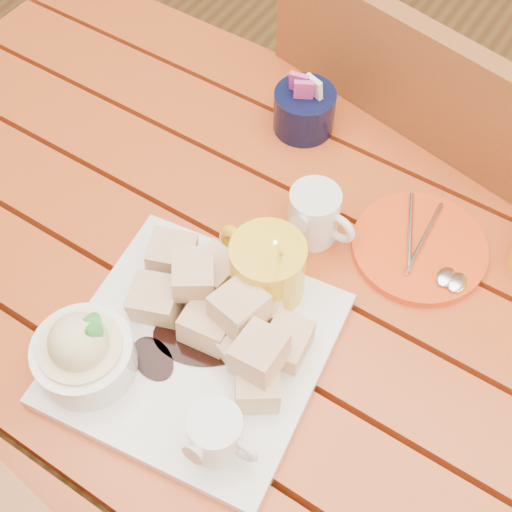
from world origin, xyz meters
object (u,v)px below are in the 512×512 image
Objects in this scene: chair_far at (412,182)px; dessert_plate at (175,344)px; coffee_mug_left at (266,270)px; orange_saucer at (420,248)px; table at (232,330)px.

dessert_plate is at bearing 95.40° from chair_far.
coffee_mug_left is 0.21m from orange_saucer.
orange_saucer is at bearing 64.46° from coffee_mug_left.
chair_far is (0.02, 0.46, -0.28)m from coffee_mug_left.
chair_far is (0.06, 0.58, -0.27)m from dessert_plate.
dessert_plate is 0.65m from chair_far.
coffee_mug_left is 0.54m from chair_far.
dessert_plate is 0.13m from coffee_mug_left.
table is at bearing -143.98° from coffee_mug_left.
orange_saucer is at bearing 59.68° from dessert_plate.
table is 0.49m from chair_far.
table is 0.18m from dessert_plate.
dessert_plate is at bearing -92.71° from coffee_mug_left.
dessert_plate is (0.00, -0.11, 0.14)m from table.
orange_saucer reaches higher than table.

